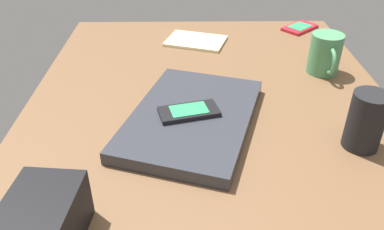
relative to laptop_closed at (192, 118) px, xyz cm
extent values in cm
cube|color=brown|center=(0.93, 4.08, -2.79)|extent=(120.00, 80.00, 3.00)
cube|color=#33353D|center=(0.00, 0.00, 0.00)|extent=(39.17, 31.92, 2.59)
cube|color=black|center=(0.36, -0.62, 1.74)|extent=(8.38, 12.70, 0.89)
cube|color=#33A566|center=(0.36, -0.62, 2.25)|extent=(6.07, 8.10, 0.14)
cube|color=red|center=(-51.74, 34.36, -0.84)|extent=(12.09, 12.51, 0.90)
cube|color=#33A566|center=(-51.74, 34.36, -0.32)|extent=(8.26, 8.43, 0.14)
cube|color=#F2EDB2|center=(-41.78, 1.71, -0.89)|extent=(15.97, 19.04, 0.80)
cube|color=black|center=(29.33, -20.23, 2.79)|extent=(13.70, 10.38, 8.17)
cylinder|color=#4C9360|center=(-22.46, 32.69, 3.64)|extent=(7.61, 7.61, 9.86)
torus|color=#4C9360|center=(-18.24, 32.69, 3.64)|extent=(6.42, 0.90, 6.42)
cylinder|color=black|center=(7.75, 30.94, 4.19)|extent=(6.52, 6.52, 10.97)
camera|label=1|loc=(65.62, -0.95, 43.48)|focal=36.93mm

